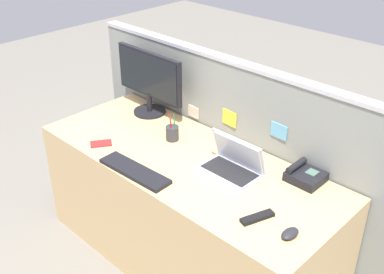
{
  "coord_description": "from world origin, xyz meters",
  "views": [
    {
      "loc": [
        1.61,
        -1.61,
        2.16
      ],
      "look_at": [
        0.0,
        0.05,
        0.87
      ],
      "focal_mm": 44.19,
      "sensor_mm": 36.0,
      "label": 1
    }
  ],
  "objects_px": {
    "computer_mouse_right_hand": "(290,233)",
    "cell_phone_red_case": "(101,144)",
    "desktop_monitor": "(149,79)",
    "pen_cup": "(172,133)",
    "keyboard_main": "(135,171)",
    "laptop": "(232,165)",
    "tv_remote": "(257,217)",
    "desk_phone": "(305,175)"
  },
  "relations": [
    {
      "from": "computer_mouse_right_hand",
      "to": "cell_phone_red_case",
      "type": "bearing_deg",
      "value": -173.12
    },
    {
      "from": "desktop_monitor",
      "to": "pen_cup",
      "type": "distance_m",
      "value": 0.45
    },
    {
      "from": "pen_cup",
      "to": "keyboard_main",
      "type": "bearing_deg",
      "value": -73.56
    },
    {
      "from": "cell_phone_red_case",
      "to": "computer_mouse_right_hand",
      "type": "bearing_deg",
      "value": 37.39
    },
    {
      "from": "pen_cup",
      "to": "desktop_monitor",
      "type": "bearing_deg",
      "value": 157.17
    },
    {
      "from": "keyboard_main",
      "to": "pen_cup",
      "type": "distance_m",
      "value": 0.41
    },
    {
      "from": "laptop",
      "to": "tv_remote",
      "type": "relative_size",
      "value": 1.94
    },
    {
      "from": "pen_cup",
      "to": "cell_phone_red_case",
      "type": "height_order",
      "value": "pen_cup"
    },
    {
      "from": "laptop",
      "to": "keyboard_main",
      "type": "relative_size",
      "value": 0.73
    },
    {
      "from": "computer_mouse_right_hand",
      "to": "tv_remote",
      "type": "distance_m",
      "value": 0.18
    },
    {
      "from": "tv_remote",
      "to": "desk_phone",
      "type": "bearing_deg",
      "value": 111.86
    },
    {
      "from": "desktop_monitor",
      "to": "computer_mouse_right_hand",
      "type": "relative_size",
      "value": 5.73
    },
    {
      "from": "desktop_monitor",
      "to": "cell_phone_red_case",
      "type": "bearing_deg",
      "value": -77.16
    },
    {
      "from": "keyboard_main",
      "to": "tv_remote",
      "type": "distance_m",
      "value": 0.73
    },
    {
      "from": "desktop_monitor",
      "to": "keyboard_main",
      "type": "height_order",
      "value": "desktop_monitor"
    },
    {
      "from": "desktop_monitor",
      "to": "pen_cup",
      "type": "height_order",
      "value": "desktop_monitor"
    },
    {
      "from": "laptop",
      "to": "cell_phone_red_case",
      "type": "xyz_separation_m",
      "value": [
        -0.76,
        -0.31,
        -0.05
      ]
    },
    {
      "from": "laptop",
      "to": "tv_remote",
      "type": "bearing_deg",
      "value": -33.13
    },
    {
      "from": "desk_phone",
      "to": "tv_remote",
      "type": "bearing_deg",
      "value": -87.57
    },
    {
      "from": "cell_phone_red_case",
      "to": "pen_cup",
      "type": "bearing_deg",
      "value": 84.81
    },
    {
      "from": "laptop",
      "to": "pen_cup",
      "type": "distance_m",
      "value": 0.49
    },
    {
      "from": "desktop_monitor",
      "to": "pen_cup",
      "type": "bearing_deg",
      "value": -22.83
    },
    {
      "from": "keyboard_main",
      "to": "computer_mouse_right_hand",
      "type": "bearing_deg",
      "value": 6.95
    },
    {
      "from": "desktop_monitor",
      "to": "cell_phone_red_case",
      "type": "relative_size",
      "value": 4.6
    },
    {
      "from": "keyboard_main",
      "to": "pen_cup",
      "type": "bearing_deg",
      "value": 103.76
    },
    {
      "from": "desktop_monitor",
      "to": "desk_phone",
      "type": "relative_size",
      "value": 3.22
    },
    {
      "from": "desk_phone",
      "to": "computer_mouse_right_hand",
      "type": "distance_m",
      "value": 0.47
    },
    {
      "from": "desktop_monitor",
      "to": "tv_remote",
      "type": "distance_m",
      "value": 1.3
    },
    {
      "from": "desktop_monitor",
      "to": "laptop",
      "type": "xyz_separation_m",
      "value": [
        0.87,
        -0.19,
        -0.19
      ]
    },
    {
      "from": "laptop",
      "to": "pen_cup",
      "type": "relative_size",
      "value": 1.81
    },
    {
      "from": "keyboard_main",
      "to": "cell_phone_red_case",
      "type": "xyz_separation_m",
      "value": [
        -0.38,
        0.06,
        -0.01
      ]
    },
    {
      "from": "tv_remote",
      "to": "cell_phone_red_case",
      "type": "bearing_deg",
      "value": -155.97
    },
    {
      "from": "desk_phone",
      "to": "pen_cup",
      "type": "bearing_deg",
      "value": -167.32
    },
    {
      "from": "laptop",
      "to": "computer_mouse_right_hand",
      "type": "height_order",
      "value": "laptop"
    },
    {
      "from": "laptop",
      "to": "desk_phone",
      "type": "xyz_separation_m",
      "value": [
        0.32,
        0.21,
        -0.02
      ]
    },
    {
      "from": "pen_cup",
      "to": "desk_phone",
      "type": "bearing_deg",
      "value": 12.68
    },
    {
      "from": "keyboard_main",
      "to": "pen_cup",
      "type": "height_order",
      "value": "pen_cup"
    },
    {
      "from": "pen_cup",
      "to": "computer_mouse_right_hand",
      "type": "bearing_deg",
      "value": -13.55
    },
    {
      "from": "tv_remote",
      "to": "computer_mouse_right_hand",
      "type": "bearing_deg",
      "value": 20.83
    },
    {
      "from": "desktop_monitor",
      "to": "computer_mouse_right_hand",
      "type": "bearing_deg",
      "value": -16.18
    },
    {
      "from": "computer_mouse_right_hand",
      "to": "laptop",
      "type": "bearing_deg",
      "value": 159.95
    },
    {
      "from": "desktop_monitor",
      "to": "computer_mouse_right_hand",
      "type": "height_order",
      "value": "desktop_monitor"
    }
  ]
}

